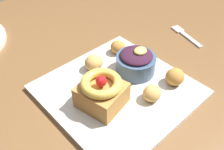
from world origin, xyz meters
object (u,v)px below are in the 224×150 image
Objects in this scene: front_plate at (118,90)px; berry_ramekin at (136,62)px; fritter_back at (118,47)px; fritter_front at (175,77)px; fritter_extra at (93,62)px; cake_slice at (102,92)px; fritter_middle at (152,93)px; fork at (185,35)px.

berry_ramekin reaches higher than front_plate.
front_plate is at bearing -133.63° from fritter_back.
fritter_front is 1.11× the size of fritter_back.
berry_ramekin reaches higher than fritter_extra.
cake_slice is 0.11m from fritter_middle.
fritter_middle reaches higher than fork.
front_plate is 0.32m from fork.
front_plate is 0.08m from berry_ramekin.
front_plate is at bearing 145.09° from fritter_front.
berry_ramekin is 2.06× the size of fritter_extra.
fritter_front is 0.96× the size of fritter_extra.
fritter_middle is 0.18m from fritter_back.
fritter_back is at bearing 69.67° from fritter_middle.
berry_ramekin is 0.25m from fork.
fritter_extra is (0.00, 0.09, 0.03)m from front_plate.
fritter_front reaches higher than front_plate.
fork is at bearing 6.95° from cake_slice.
fritter_front and fritter_extra have the same top height.
fritter_middle reaches higher than front_plate.
berry_ramekin is 0.10m from fritter_middle.
fork is (0.22, -0.06, -0.03)m from fritter_back.
berry_ramekin is 0.09m from fritter_back.
cake_slice reaches higher than fritter_front.
cake_slice is 2.36× the size of fritter_front.
berry_ramekin is 0.76× the size of fork.
fritter_extra reaches higher than fritter_back.
fritter_front is at bearing -34.91° from front_plate.
fritter_front is at bearing -68.70° from berry_ramekin.
fritter_back is at bearing 35.81° from cake_slice.
cake_slice reaches higher than fritter_back.
cake_slice is 2.63× the size of fritter_back.
fritter_extra is 0.37× the size of fork.
cake_slice is 0.38m from fork.
fritter_middle is at bearing 178.21° from fritter_front.
cake_slice is 1.10× the size of berry_ramekin.
cake_slice is at bearing 158.15° from fritter_front.
fritter_front is (0.16, -0.07, -0.02)m from cake_slice.
fritter_front is 0.20m from fritter_extra.
cake_slice reaches higher than fritter_middle.
fork is at bearing 4.98° from berry_ramekin.
cake_slice is 0.12m from fritter_extra.
fritter_extra reaches higher than front_plate.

